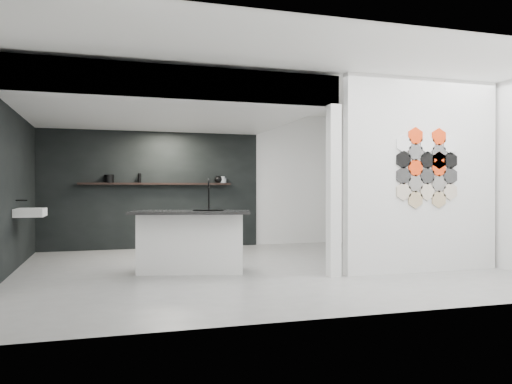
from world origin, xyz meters
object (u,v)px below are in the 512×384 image
Objects in this scene: kitchen_island at (191,241)px; wall_basin at (30,212)px; kettle at (218,179)px; glass_bowl at (223,180)px; glass_vase at (223,180)px; partition_panel at (422,175)px; stockpot at (109,179)px; bottle_dark at (139,178)px; utensil_cup at (110,180)px.

wall_basin is at bearing 171.96° from kitchen_island.
glass_bowl is at bearing -11.33° from kettle.
partition_panel is at bearing -61.77° from glass_vase.
partition_panel is 4.67× the size of wall_basin.
partition_panel is 4.39m from glass_vase.
glass_vase is at bearing 82.47° from kitchen_island.
bottle_dark reaches higher than stockpot.
stockpot is at bearing 124.40° from kitchen_island.
partition_panel is 5.78m from wall_basin.
partition_panel is 25.51× the size of utensil_cup.
bottle_dark is at bearing 0.00° from stockpot.
kitchen_island is 16.44× the size of utensil_cup.
utensil_cup is at bearing 180.00° from glass_bowl.
kitchen_island is 3.31m from glass_vase.
wall_basin is at bearing -129.50° from bottle_dark.
utensil_cup is (-2.16, 0.00, -0.02)m from kettle.
kitchen_island is at bearing -21.67° from wall_basin.
bottle_dark reaches higher than kitchen_island.
stockpot is 1.31× the size of glass_bowl.
bottle_dark is 0.56m from utensil_cup.
partition_panel is 19.55× the size of glass_bowl.
utensil_cup is at bearing 124.12° from kitchen_island.
kitchen_island is 13.31× the size of glass_vase.
glass_vase is (3.39, 2.07, 0.54)m from wall_basin.
bottle_dark is 1.67× the size of utensil_cup.
glass_bowl is (0.09, 0.00, -0.02)m from kettle.
stockpot reaches higher than kettle.
stockpot reaches higher than glass_vase.
bottle_dark is at bearing 168.67° from kettle.
kettle is (-2.17, 3.87, -0.01)m from partition_panel.
utensil_cup is at bearing 168.67° from kettle.
glass_bowl is 1.30× the size of utensil_cup.
glass_vase is (0.00, 0.00, 0.02)m from glass_bowl.
kitchen_island is at bearing -111.17° from glass_vase.
partition_panel is at bearing -72.05° from kettle.
wall_basin is 5.47× the size of utensil_cup.
wall_basin is 3.49× the size of kettle.
glass_vase reaches higher than kitchen_island.
kettle is at bearing 0.00° from utensil_cup.
partition_panel is 16.27× the size of kettle.
stockpot is 2.17m from kettle.
glass_vase is at bearing -11.33° from kettle.
partition_panel reaches higher than glass_bowl.
utensil_cup reaches higher than kitchen_island.
bottle_dark reaches higher than wall_basin.
glass_vase is at bearing 0.00° from stockpot.
utensil_cup is at bearing 180.00° from glass_vase.
glass_vase is 0.74× the size of bottle_dark.
kitchen_island is (2.24, -0.89, -0.39)m from wall_basin.
utensil_cup is at bearing 180.00° from bottle_dark.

